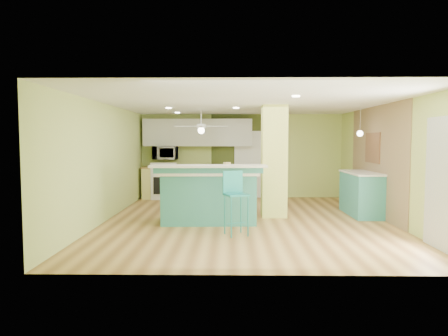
{
  "coord_description": "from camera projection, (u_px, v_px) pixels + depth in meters",
  "views": [
    {
      "loc": [
        -0.35,
        -8.5,
        1.73
      ],
      "look_at": [
        -0.48,
        0.4,
        1.1
      ],
      "focal_mm": 32.0,
      "sensor_mm": 36.0,
      "label": 1
    }
  ],
  "objects": [
    {
      "name": "kitchen_run",
      "position": [
        198.0,
        183.0,
        11.77
      ],
      "size": [
        3.25,
        0.63,
        0.94
      ],
      "color": "#EEE67C",
      "rests_on": "floor"
    },
    {
      "name": "side_counter",
      "position": [
        362.0,
        193.0,
        9.21
      ],
      "size": [
        0.66,
        1.55,
        1.0
      ],
      "color": "teal",
      "rests_on": "floor"
    },
    {
      "name": "pendant_lamp",
      "position": [
        360.0,
        133.0,
        9.17
      ],
      "size": [
        0.14,
        0.14,
        0.69
      ],
      "color": "silver",
      "rests_on": "ceiling"
    },
    {
      "name": "olive_accent",
      "position": [
        248.0,
        156.0,
        11.98
      ],
      "size": [
        2.2,
        0.02,
        2.5
      ],
      "primitive_type": "cube",
      "color": "#465120",
      "rests_on": "floor"
    },
    {
      "name": "stove",
      "position": [
        165.0,
        183.0,
        11.78
      ],
      "size": [
        0.76,
        0.66,
        1.08
      ],
      "color": "white",
      "rests_on": "floor"
    },
    {
      "name": "french_door",
      "position": [
        443.0,
        184.0,
        6.18
      ],
      "size": [
        0.04,
        1.08,
        2.1
      ],
      "primitive_type": "cube",
      "color": "silver",
      "rests_on": "floor"
    },
    {
      "name": "upper_cabinets",
      "position": [
        198.0,
        133.0,
        11.79
      ],
      "size": [
        3.2,
        0.34,
        0.8
      ],
      "primitive_type": "cube",
      "color": "silver",
      "rests_on": "wall_back"
    },
    {
      "name": "ceiling",
      "position": [
        246.0,
        103.0,
        8.42
      ],
      "size": [
        6.0,
        7.0,
        0.01
      ],
      "primitive_type": "cube",
      "color": "white",
      "rests_on": "wall_back"
    },
    {
      "name": "interior_door",
      "position": [
        248.0,
        164.0,
        11.97
      ],
      "size": [
        0.82,
        0.05,
        2.0
      ],
      "primitive_type": "cube",
      "color": "white",
      "rests_on": "floor"
    },
    {
      "name": "bar_stool",
      "position": [
        235.0,
        192.0,
        7.27
      ],
      "size": [
        0.5,
        0.5,
        1.16
      ],
      "rotation": [
        0.0,
        0.0,
        0.37
      ],
      "color": "teal",
      "rests_on": "floor"
    },
    {
      "name": "floor",
      "position": [
        246.0,
        221.0,
        8.59
      ],
      "size": [
        6.0,
        7.0,
        0.01
      ],
      "primitive_type": "cube",
      "color": "olive",
      "rests_on": "ground"
    },
    {
      "name": "canister",
      "position": [
        227.0,
        167.0,
        8.39
      ],
      "size": [
        0.16,
        0.16,
        0.19
      ],
      "primitive_type": "cylinder",
      "color": "gold",
      "rests_on": "peninsula"
    },
    {
      "name": "wall_decor",
      "position": [
        373.0,
        148.0,
        9.24
      ],
      "size": [
        0.03,
        0.9,
        0.7
      ],
      "primitive_type": "cube",
      "color": "brown",
      "rests_on": "wood_panel"
    },
    {
      "name": "wall_back",
      "position": [
        241.0,
        156.0,
        12.0
      ],
      "size": [
        6.0,
        0.01,
        2.5
      ],
      "primitive_type": "cube",
      "color": "#C2D672",
      "rests_on": "floor"
    },
    {
      "name": "peninsula",
      "position": [
        209.0,
        195.0,
        8.37
      ],
      "size": [
        2.33,
        1.29,
        1.24
      ],
      "rotation": [
        0.0,
        0.0,
        0.03
      ],
      "color": "teal",
      "rests_on": "floor"
    },
    {
      "name": "column",
      "position": [
        274.0,
        161.0,
        9.0
      ],
      "size": [
        0.55,
        0.55,
        2.5
      ],
      "primitive_type": "cube",
      "color": "#DFE46A",
      "rests_on": "floor"
    },
    {
      "name": "wood_panel",
      "position": [
        376.0,
        161.0,
        9.06
      ],
      "size": [
        0.02,
        3.4,
        2.5
      ],
      "primitive_type": "cube",
      "color": "#86694C",
      "rests_on": "floor"
    },
    {
      "name": "ceiling_fan",
      "position": [
        201.0,
        127.0,
        10.46
      ],
      "size": [
        1.41,
        1.41,
        0.61
      ],
      "color": "white",
      "rests_on": "ceiling"
    },
    {
      "name": "wall_left",
      "position": [
        106.0,
        162.0,
        8.55
      ],
      "size": [
        0.01,
        7.0,
        2.5
      ],
      "primitive_type": "cube",
      "color": "#C2D672",
      "rests_on": "floor"
    },
    {
      "name": "wall_front",
      "position": [
        257.0,
        178.0,
        5.01
      ],
      "size": [
        6.0,
        0.01,
        2.5
      ],
      "primitive_type": "cube",
      "color": "#C2D672",
      "rests_on": "floor"
    },
    {
      "name": "wall_right",
      "position": [
        388.0,
        163.0,
        8.46
      ],
      "size": [
        0.01,
        7.0,
        2.5
      ],
      "primitive_type": "cube",
      "color": "#C2D672",
      "rests_on": "floor"
    },
    {
      "name": "fruit_bowl",
      "position": [
        209.0,
        166.0,
        11.69
      ],
      "size": [
        0.4,
        0.4,
        0.08
      ],
      "primitive_type": "imported",
      "rotation": [
        0.0,
        0.0,
        -0.25
      ],
      "color": "#3B2518",
      "rests_on": "kitchen_run"
    },
    {
      "name": "microwave",
      "position": [
        165.0,
        153.0,
        11.73
      ],
      "size": [
        0.7,
        0.48,
        0.39
      ],
      "primitive_type": "imported",
      "color": "white",
      "rests_on": "wall_back"
    }
  ]
}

